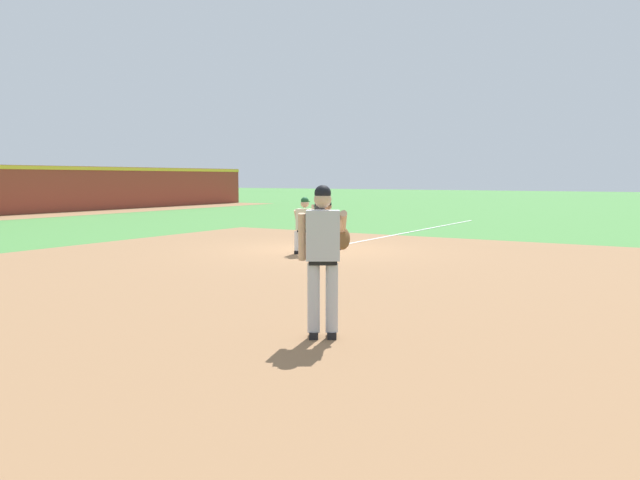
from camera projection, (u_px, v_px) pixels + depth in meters
name	position (u px, v px, depth m)	size (l,w,h in m)	color
ground_plane	(317.00, 250.00, 16.83)	(160.00, 160.00, 0.00)	#47843D
infield_dirt_patch	(319.00, 277.00, 12.19)	(18.00, 18.00, 0.01)	#936B47
foul_line_stripe	(414.00, 231.00, 22.57)	(13.48, 0.10, 0.00)	white
first_base_bag	(317.00, 248.00, 16.82)	(0.38, 0.38, 0.09)	white
baseball	(317.00, 264.00, 13.84)	(0.07, 0.07, 0.07)	white
pitcher	(324.00, 252.00, 7.50)	(0.84, 0.57, 1.86)	black
first_baseman	(329.00, 223.00, 16.80)	(0.82, 1.02, 1.34)	black
baserunner	(305.00, 223.00, 15.81)	(0.53, 0.65, 1.46)	black
umpire	(321.00, 216.00, 18.89)	(0.63, 0.68, 1.46)	black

